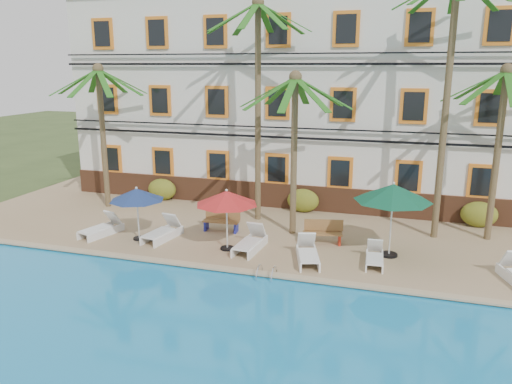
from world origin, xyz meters
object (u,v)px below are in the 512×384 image
(lounger_e, at_px, (375,257))
(umbrella_green, at_px, (393,193))
(lounger_c, at_px, (250,242))
(bench_right, at_px, (322,232))
(umbrella_blue, at_px, (137,195))
(palm_c, at_px, (294,129))
(palm_d, at_px, (449,75))
(lounger_a, at_px, (102,228))
(bench_left, at_px, (222,220))
(palm_e, at_px, (500,127))
(lounger_b, at_px, (163,232))
(lounger_d, at_px, (308,253))
(umbrella_red, at_px, (227,198))
(palm_a, at_px, (101,115))
(palm_b, at_px, (258,84))
(pool_ladder, at_px, (267,276))

(lounger_e, bearing_deg, umbrella_green, 64.13)
(lounger_c, distance_m, bench_right, 2.87)
(umbrella_blue, relative_size, umbrella_green, 0.78)
(palm_c, height_order, palm_d, palm_d)
(lounger_a, bearing_deg, bench_left, 23.19)
(palm_e, distance_m, lounger_b, 13.53)
(lounger_c, bearing_deg, bench_left, 135.59)
(lounger_b, relative_size, lounger_e, 1.22)
(bench_left, xyz_separation_m, bench_right, (4.26, -0.29, 0.00))
(umbrella_blue, height_order, lounger_d, umbrella_blue)
(palm_c, distance_m, palm_d, 6.04)
(lounger_d, bearing_deg, umbrella_red, 174.59)
(palm_d, xyz_separation_m, bench_right, (-4.17, -2.08, -5.87))
(lounger_e, bearing_deg, palm_a, 164.21)
(palm_c, bearing_deg, palm_a, 172.35)
(palm_b, height_order, pool_ladder, palm_b)
(palm_b, bearing_deg, bench_right, -34.91)
(palm_e, xyz_separation_m, lounger_a, (-14.92, -4.05, -4.14))
(lounger_a, relative_size, lounger_d, 0.98)
(palm_e, relative_size, umbrella_red, 2.91)
(umbrella_green, relative_size, lounger_c, 1.35)
(umbrella_blue, height_order, pool_ladder, umbrella_blue)
(umbrella_red, relative_size, lounger_d, 1.13)
(lounger_b, height_order, lounger_d, lounger_b)
(umbrella_green, bearing_deg, palm_b, 153.65)
(umbrella_green, xyz_separation_m, bench_right, (-2.53, 0.59, -1.88))
(umbrella_blue, distance_m, pool_ladder, 6.39)
(palm_a, bearing_deg, lounger_e, -15.79)
(palm_a, relative_size, palm_d, 0.67)
(palm_e, relative_size, pool_ladder, 9.11)
(palm_c, distance_m, lounger_d, 5.04)
(lounger_a, bearing_deg, umbrella_red, -0.52)
(pool_ladder, bearing_deg, lounger_b, 155.29)
(palm_c, relative_size, bench_left, 4.27)
(lounger_c, xyz_separation_m, lounger_e, (4.53, -0.02, -0.05))
(lounger_c, bearing_deg, bench_right, 31.47)
(palm_a, xyz_separation_m, palm_c, (9.54, -1.28, -0.16))
(palm_b, height_order, palm_e, palm_b)
(palm_d, bearing_deg, lounger_b, -161.58)
(palm_b, xyz_separation_m, palm_c, (1.92, -1.42, -1.67))
(lounger_a, xyz_separation_m, pool_ladder, (7.53, -1.99, -0.29))
(umbrella_blue, relative_size, lounger_c, 1.05)
(palm_e, bearing_deg, umbrella_blue, -162.79)
(lounger_c, height_order, lounger_d, lounger_c)
(umbrella_red, bearing_deg, lounger_e, 1.76)
(palm_c, height_order, umbrella_green, palm_c)
(umbrella_blue, bearing_deg, palm_c, 24.32)
(lounger_e, bearing_deg, palm_b, 144.68)
(palm_c, distance_m, pool_ladder, 6.21)
(umbrella_green, bearing_deg, umbrella_red, -169.39)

